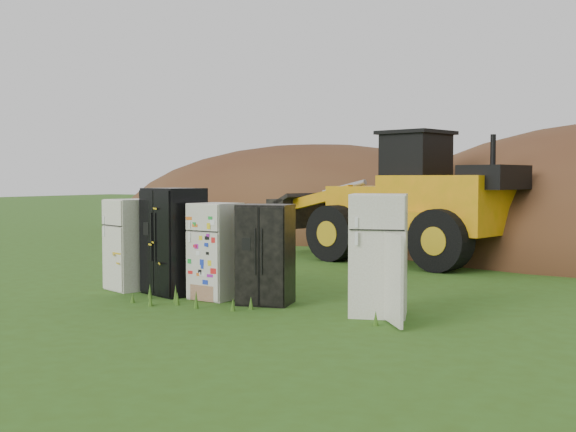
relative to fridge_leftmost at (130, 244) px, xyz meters
name	(u,v)px	position (x,y,z in m)	size (l,w,h in m)	color
ground	(243,301)	(2.51, -0.03, -0.84)	(120.00, 120.00, 0.00)	#325316
fridge_leftmost	(130,244)	(0.00, 0.00, 0.00)	(0.74, 0.71, 1.67)	white
fridge_black_side	(174,241)	(1.02, 0.00, 0.11)	(0.99, 0.78, 1.89)	black
fridge_sticker	(216,251)	(1.96, -0.05, -0.02)	(0.73, 0.67, 1.64)	silver
fridge_dark_mid	(266,254)	(2.97, -0.07, -0.02)	(0.84, 0.68, 1.63)	black
fridge_open_door	(379,255)	(4.96, -0.06, 0.08)	(0.83, 0.76, 1.83)	white
wheel_loader	(388,197)	(2.36, 6.82, 0.76)	(6.62, 2.68, 3.20)	orange
dirt_mound_left	(313,231)	(-4.05, 14.95, -0.84)	(16.76, 12.57, 6.78)	#472616
dirt_mound_back	(485,232)	(1.98, 17.80, -0.84)	(18.29, 12.19, 5.77)	#472616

